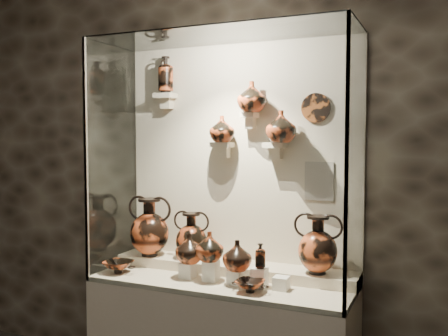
# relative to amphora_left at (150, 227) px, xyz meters

# --- Properties ---
(wall_back) EXTENTS (5.00, 0.02, 3.20)m
(wall_back) POSITION_rel_amphora_left_xyz_m (0.62, 0.20, 0.49)
(wall_back) COLOR #2C231B
(wall_back) RESTS_ON ground
(front_tier) EXTENTS (1.68, 0.58, 0.03)m
(front_tier) POSITION_rel_amphora_left_xyz_m (0.62, -0.12, -0.29)
(front_tier) COLOR beige
(front_tier) RESTS_ON plinth
(rear_tier) EXTENTS (1.70, 0.25, 0.10)m
(rear_tier) POSITION_rel_amphora_left_xyz_m (0.62, 0.05, -0.26)
(rear_tier) COLOR beige
(rear_tier) RESTS_ON plinth
(back_panel) EXTENTS (1.70, 0.03, 1.60)m
(back_panel) POSITION_rel_amphora_left_xyz_m (0.62, 0.19, 0.49)
(back_panel) COLOR beige
(back_panel) RESTS_ON plinth
(glass_front) EXTENTS (1.70, 0.01, 1.60)m
(glass_front) POSITION_rel_amphora_left_xyz_m (0.62, -0.42, 0.49)
(glass_front) COLOR white
(glass_front) RESTS_ON plinth
(glass_left) EXTENTS (0.01, 0.60, 1.60)m
(glass_left) POSITION_rel_amphora_left_xyz_m (-0.23, -0.12, 0.49)
(glass_left) COLOR white
(glass_left) RESTS_ON plinth
(glass_right) EXTENTS (0.01, 0.60, 1.60)m
(glass_right) POSITION_rel_amphora_left_xyz_m (1.46, -0.12, 0.49)
(glass_right) COLOR white
(glass_right) RESTS_ON plinth
(glass_top) EXTENTS (1.70, 0.60, 0.01)m
(glass_top) POSITION_rel_amphora_left_xyz_m (0.62, -0.12, 1.29)
(glass_top) COLOR white
(glass_top) RESTS_ON back_panel
(frame_post_left) EXTENTS (0.02, 0.02, 1.60)m
(frame_post_left) POSITION_rel_amphora_left_xyz_m (-0.22, -0.41, 0.49)
(frame_post_left) COLOR gray
(frame_post_left) RESTS_ON plinth
(frame_post_right) EXTENTS (0.02, 0.02, 1.60)m
(frame_post_right) POSITION_rel_amphora_left_xyz_m (1.46, -0.41, 0.49)
(frame_post_right) COLOR gray
(frame_post_right) RESTS_ON plinth
(pedestal_a) EXTENTS (0.09, 0.09, 0.10)m
(pedestal_a) POSITION_rel_amphora_left_xyz_m (0.40, -0.17, -0.23)
(pedestal_a) COLOR silver
(pedestal_a) RESTS_ON front_tier
(pedestal_b) EXTENTS (0.09, 0.09, 0.13)m
(pedestal_b) POSITION_rel_amphora_left_xyz_m (0.57, -0.17, -0.21)
(pedestal_b) COLOR silver
(pedestal_b) RESTS_ON front_tier
(pedestal_c) EXTENTS (0.09, 0.09, 0.09)m
(pedestal_c) POSITION_rel_amphora_left_xyz_m (0.74, -0.17, -0.23)
(pedestal_c) COLOR silver
(pedestal_c) RESTS_ON front_tier
(pedestal_d) EXTENTS (0.09, 0.09, 0.12)m
(pedestal_d) POSITION_rel_amphora_left_xyz_m (0.90, -0.17, -0.22)
(pedestal_d) COLOR silver
(pedestal_d) RESTS_ON front_tier
(pedestal_e) EXTENTS (0.09, 0.09, 0.08)m
(pedestal_e) POSITION_rel_amphora_left_xyz_m (1.04, -0.17, -0.24)
(pedestal_e) COLOR silver
(pedestal_e) RESTS_ON front_tier
(bracket_ul) EXTENTS (0.14, 0.12, 0.04)m
(bracket_ul) POSITION_rel_amphora_left_xyz_m (0.07, 0.12, 0.94)
(bracket_ul) COLOR beige
(bracket_ul) RESTS_ON back_panel
(bracket_ca) EXTENTS (0.14, 0.12, 0.04)m
(bracket_ca) POSITION_rel_amphora_left_xyz_m (0.52, 0.12, 0.59)
(bracket_ca) COLOR beige
(bracket_ca) RESTS_ON back_panel
(bracket_cb) EXTENTS (0.10, 0.12, 0.04)m
(bracket_cb) POSITION_rel_amphora_left_xyz_m (0.72, 0.12, 0.79)
(bracket_cb) COLOR beige
(bracket_cb) RESTS_ON back_panel
(bracket_cc) EXTENTS (0.14, 0.12, 0.04)m
(bracket_cc) POSITION_rel_amphora_left_xyz_m (0.90, 0.12, 0.59)
(bracket_cc) COLOR beige
(bracket_cc) RESTS_ON back_panel
(amphora_left) EXTENTS (0.42, 0.42, 0.42)m
(amphora_left) POSITION_rel_amphora_left_xyz_m (0.00, 0.00, 0.00)
(amphora_left) COLOR #BE4D24
(amphora_left) RESTS_ON rear_tier
(amphora_mid) EXTENTS (0.28, 0.28, 0.33)m
(amphora_mid) POSITION_rel_amphora_left_xyz_m (0.32, 0.04, -0.05)
(amphora_mid) COLOR #97391A
(amphora_mid) RESTS_ON rear_tier
(amphora_right) EXTENTS (0.38, 0.38, 0.37)m
(amphora_right) POSITION_rel_amphora_left_xyz_m (1.21, 0.02, -0.03)
(amphora_right) COLOR #BE4D24
(amphora_right) RESTS_ON rear_tier
(jug_a) EXTENTS (0.20, 0.20, 0.19)m
(jug_a) POSITION_rel_amphora_left_xyz_m (0.42, -0.18, -0.08)
(jug_a) COLOR #BE4D24
(jug_a) RESTS_ON pedestal_a
(jug_b) EXTENTS (0.22, 0.22, 0.19)m
(jug_b) POSITION_rel_amphora_left_xyz_m (0.57, -0.19, -0.05)
(jug_b) COLOR #97391A
(jug_b) RESTS_ON pedestal_b
(jug_c) EXTENTS (0.19, 0.19, 0.19)m
(jug_c) POSITION_rel_amphora_left_xyz_m (0.76, -0.19, -0.09)
(jug_c) COLOR #BE4D24
(jug_c) RESTS_ON pedestal_c
(lekythos_small) EXTENTS (0.08, 0.08, 0.17)m
(lekythos_small) POSITION_rel_amphora_left_xyz_m (0.91, -0.19, -0.07)
(lekythos_small) COLOR #97391A
(lekythos_small) RESTS_ON pedestal_d
(kylix_left) EXTENTS (0.30, 0.27, 0.10)m
(kylix_left) POSITION_rel_amphora_left_xyz_m (-0.09, -0.26, -0.23)
(kylix_left) COLOR #97391A
(kylix_left) RESTS_ON front_tier
(kylix_right) EXTENTS (0.25, 0.23, 0.09)m
(kylix_right) POSITION_rel_amphora_left_xyz_m (0.88, -0.29, -0.23)
(kylix_right) COLOR #BE4D24
(kylix_right) RESTS_ON front_tier
(lekythos_tall) EXTENTS (0.15, 0.15, 0.29)m
(lekythos_tall) POSITION_rel_amphora_left_xyz_m (0.08, 0.11, 1.11)
(lekythos_tall) COLOR #BE4D24
(lekythos_tall) RESTS_ON bracket_ul
(ovoid_vase_a) EXTENTS (0.19, 0.19, 0.18)m
(ovoid_vase_a) POSITION_rel_amphora_left_xyz_m (0.53, 0.08, 0.70)
(ovoid_vase_a) COLOR #97391A
(ovoid_vase_a) RESTS_ON bracket_ca
(ovoid_vase_b) EXTENTS (0.23, 0.23, 0.20)m
(ovoid_vase_b) POSITION_rel_amphora_left_xyz_m (0.75, 0.07, 0.91)
(ovoid_vase_b) COLOR #97391A
(ovoid_vase_b) RESTS_ON bracket_cb
(ovoid_vase_c) EXTENTS (0.20, 0.20, 0.21)m
(ovoid_vase_c) POSITION_rel_amphora_left_xyz_m (0.96, 0.07, 0.71)
(ovoid_vase_c) COLOR #97391A
(ovoid_vase_c) RESTS_ON bracket_cc
(wall_plate) EXTENTS (0.19, 0.02, 0.19)m
(wall_plate) POSITION_rel_amphora_left_xyz_m (1.16, 0.17, 0.83)
(wall_plate) COLOR #994B1E
(wall_plate) RESTS_ON back_panel
(info_placard) EXTENTS (0.19, 0.01, 0.25)m
(info_placard) POSITION_rel_amphora_left_xyz_m (1.18, 0.17, 0.36)
(info_placard) COLOR beige
(info_placard) RESTS_ON back_panel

